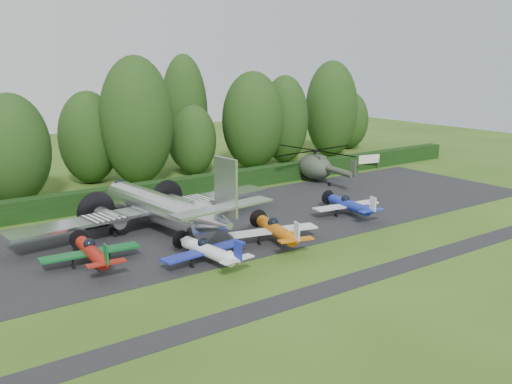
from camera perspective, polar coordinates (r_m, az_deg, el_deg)
ground at (r=41.23m, az=2.02°, el=-6.84°), size 160.00×160.00×0.00m
apron at (r=49.12m, az=-5.09°, el=-3.54°), size 70.00×18.00×0.01m
taxiway_verge at (r=36.98m, az=7.75°, el=-9.39°), size 70.00×2.00×0.00m
hedgerow at (r=58.56m, az=-10.55°, el=-0.95°), size 90.00×1.60×2.00m
transport_plane at (r=47.57m, az=-9.56°, el=-1.55°), size 24.08×18.46×7.72m
light_plane_red at (r=41.17m, az=-16.08°, el=-5.79°), size 6.84×7.19×2.63m
light_plane_white at (r=40.12m, az=-4.83°, el=-5.84°), size 6.68×7.02×2.57m
light_plane_orange at (r=44.34m, az=2.02°, el=-3.81°), size 7.17×7.54×2.76m
light_plane_blue at (r=52.76m, az=9.29°, el=-1.28°), size 6.68×7.02×2.57m
helicopter at (r=66.95m, az=5.94°, el=2.76°), size 11.72×13.72×3.78m
sign_board at (r=74.95m, az=11.13°, el=3.17°), size 3.51×0.13×1.97m
tree_0 at (r=78.53m, az=2.89°, el=7.26°), size 6.45×6.45×11.93m
tree_1 at (r=92.09m, az=9.24°, el=7.10°), size 6.21×6.21×9.05m
tree_3 at (r=65.86m, az=-11.86°, el=6.97°), size 8.28×8.28×14.51m
tree_5 at (r=83.96m, az=7.55°, el=8.21°), size 7.52×7.52×13.83m
tree_6 at (r=70.61m, az=-6.25°, el=5.17°), size 5.55×5.55×8.64m
tree_7 at (r=74.03m, az=-0.32°, el=7.16°), size 7.97×7.97×12.56m
tree_8 at (r=60.28m, az=-23.24°, el=3.91°), size 7.38×7.38×10.98m
tree_9 at (r=68.05m, az=-16.38°, el=5.24°), size 6.81×6.81×10.59m
tree_12 at (r=74.36m, az=-7.18°, el=7.90°), size 5.97×5.97×14.69m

